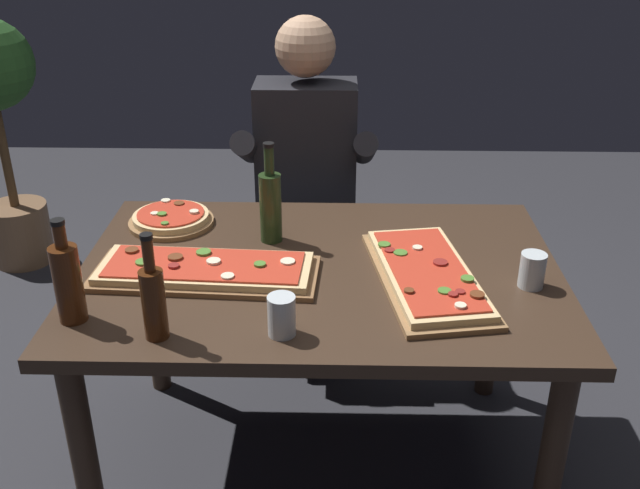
# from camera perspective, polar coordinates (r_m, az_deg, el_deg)

# --- Properties ---
(ground_plane) EXTENTS (6.40, 6.40, 0.00)m
(ground_plane) POSITION_cam_1_polar(r_m,az_deg,el_deg) (2.57, -0.03, -16.51)
(ground_plane) COLOR #2D2D33
(dining_table) EXTENTS (1.40, 0.96, 0.74)m
(dining_table) POSITION_cam_1_polar(r_m,az_deg,el_deg) (2.18, -0.03, -4.00)
(dining_table) COLOR #3D2B1E
(dining_table) RESTS_ON ground_plane
(pizza_rectangular_front) EXTENTS (0.65, 0.28, 0.05)m
(pizza_rectangular_front) POSITION_cam_1_polar(r_m,az_deg,el_deg) (2.10, -8.95, -2.00)
(pizza_rectangular_front) COLOR brown
(pizza_rectangular_front) RESTS_ON dining_table
(pizza_rectangular_left) EXTENTS (0.35, 0.61, 0.05)m
(pizza_rectangular_left) POSITION_cam_1_polar(r_m,az_deg,el_deg) (2.08, 8.35, -2.34)
(pizza_rectangular_left) COLOR olive
(pizza_rectangular_left) RESTS_ON dining_table
(pizza_round_far) EXTENTS (0.28, 0.28, 0.05)m
(pizza_round_far) POSITION_cam_1_polar(r_m,az_deg,el_deg) (2.44, -11.53, 1.97)
(pizza_round_far) COLOR olive
(pizza_round_far) RESTS_ON dining_table
(wine_bottle_dark) EXTENTS (0.07, 0.07, 0.28)m
(wine_bottle_dark) POSITION_cam_1_polar(r_m,az_deg,el_deg) (1.94, -19.06, -2.71)
(wine_bottle_dark) COLOR #47230F
(wine_bottle_dark) RESTS_ON dining_table
(oil_bottle_amber) EXTENTS (0.06, 0.06, 0.28)m
(oil_bottle_amber) POSITION_cam_1_polar(r_m,az_deg,el_deg) (1.81, -12.85, -4.19)
(oil_bottle_amber) COLOR #47230F
(oil_bottle_amber) RESTS_ON dining_table
(vinegar_bottle_green) EXTENTS (0.07, 0.07, 0.32)m
(vinegar_bottle_green) POSITION_cam_1_polar(r_m,az_deg,el_deg) (2.25, -3.88, 3.17)
(vinegar_bottle_green) COLOR #233819
(vinegar_bottle_green) RESTS_ON dining_table
(tumbler_near_camera) EXTENTS (0.07, 0.07, 0.10)m
(tumbler_near_camera) POSITION_cam_1_polar(r_m,az_deg,el_deg) (2.10, 16.19, -2.09)
(tumbler_near_camera) COLOR silver
(tumbler_near_camera) RESTS_ON dining_table
(tumbler_far_side) EXTENTS (0.07, 0.07, 0.11)m
(tumbler_far_side) POSITION_cam_1_polar(r_m,az_deg,el_deg) (1.81, -3.00, -5.73)
(tumbler_far_side) COLOR silver
(tumbler_far_side) RESTS_ON dining_table
(diner_chair) EXTENTS (0.44, 0.44, 0.87)m
(diner_chair) POSITION_cam_1_polar(r_m,az_deg,el_deg) (3.02, -0.97, 1.65)
(diner_chair) COLOR black
(diner_chair) RESTS_ON ground_plane
(seated_diner) EXTENTS (0.53, 0.41, 1.33)m
(seated_diner) POSITION_cam_1_polar(r_m,az_deg,el_deg) (2.81, -1.10, 5.37)
(seated_diner) COLOR #23232D
(seated_diner) RESTS_ON ground_plane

